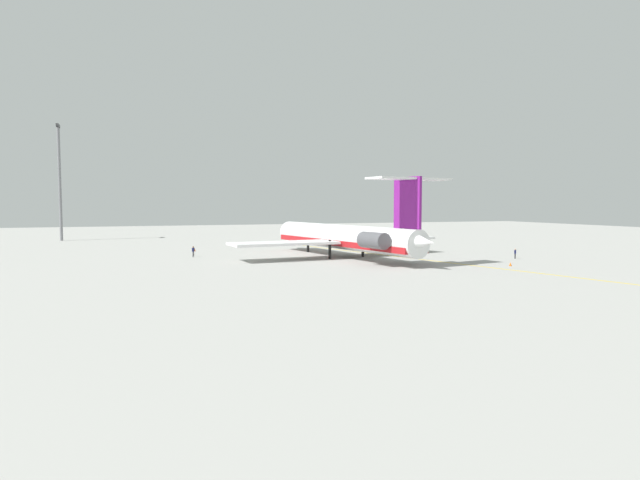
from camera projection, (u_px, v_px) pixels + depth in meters
name	position (u px, v px, depth m)	size (l,w,h in m)	color
ground	(386.00, 255.00, 95.29)	(283.52, 283.52, 0.00)	#9E9E99
main_jetliner	(346.00, 237.00, 89.38)	(43.40, 38.60, 12.70)	white
ground_crew_near_nose	(515.00, 252.00, 88.30)	(0.26, 0.41, 1.65)	black
ground_crew_near_tail	(193.00, 250.00, 90.86)	(0.29, 0.45, 1.82)	black
ground_crew_portside	(378.00, 241.00, 115.54)	(0.40, 0.27, 1.66)	black
safety_cone_nose	(347.00, 243.00, 118.54)	(0.40, 0.40, 0.55)	#EA590F
safety_cone_wingtip	(510.00, 264.00, 77.86)	(0.40, 0.40, 0.55)	#EA590F
safety_cone_tail	(195.00, 250.00, 102.04)	(0.40, 0.40, 0.55)	#EA590F
taxiway_centreline	(388.00, 255.00, 93.60)	(85.84, 0.36, 0.01)	gold
light_mast	(60.00, 178.00, 130.12)	(4.00, 0.70, 27.88)	slate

